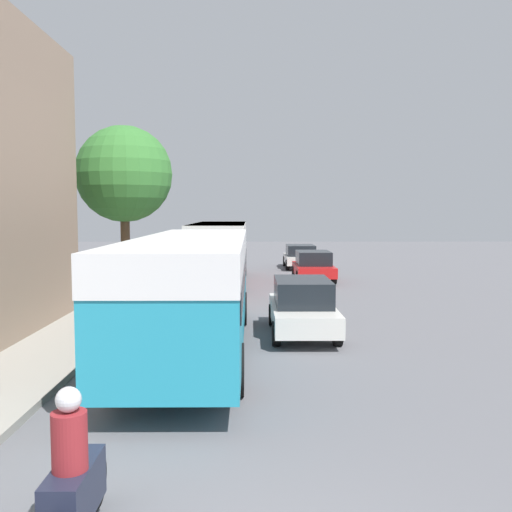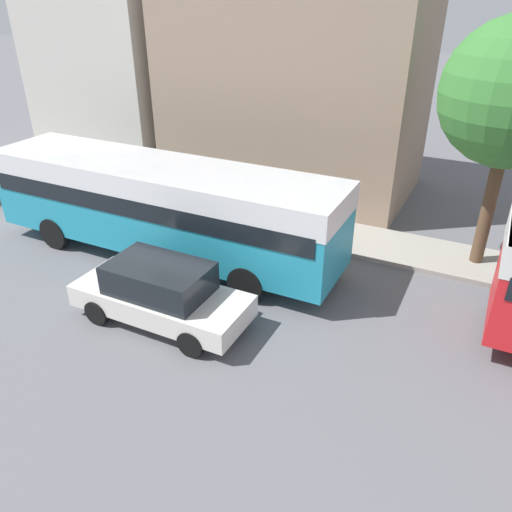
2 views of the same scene
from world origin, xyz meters
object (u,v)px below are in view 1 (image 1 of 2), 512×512
motorcycle_behind_lead (73,485)px  pedestrian_near_curb (165,260)px  bus_following (219,244)px  car_distant (313,265)px  car_crossing (302,306)px  bus_lead (193,277)px  car_far_curb (300,256)px

motorcycle_behind_lead → pedestrian_near_curb: pedestrian_near_curb is taller
bus_following → car_distant: size_ratio=2.27×
car_crossing → bus_following: bearing=-75.7°
bus_lead → motorcycle_behind_lead: 8.33m
car_far_curb → bus_lead: bearing=77.8°
car_far_curb → pedestrian_near_curb: size_ratio=2.47×
motorcycle_behind_lead → car_far_curb: 29.19m
bus_lead → motorcycle_behind_lead: size_ratio=4.86×
motorcycle_behind_lead → pedestrian_near_curb: size_ratio=1.31×
pedestrian_near_curb → bus_following: bearing=-14.8°
bus_following → car_crossing: size_ratio=2.13×
pedestrian_near_curb → motorcycle_behind_lead: bearing=-83.9°
bus_lead → bus_following: 13.62m
motorcycle_behind_lead → car_crossing: 10.70m
car_crossing → pedestrian_near_curb: bearing=-65.3°
bus_lead → motorcycle_behind_lead: (-0.42, -8.24, -1.18)m
motorcycle_behind_lead → car_distant: size_ratio=0.55×
bus_lead → motorcycle_behind_lead: bearing=-92.9°
bus_following → car_distant: 4.80m
bus_following → motorcycle_behind_lead: bearing=-90.8°
bus_lead → car_distant: (4.52, 14.22, -1.10)m
car_distant → pedestrian_near_curb: bearing=-0.9°
motorcycle_behind_lead → car_far_curb: bearing=80.4°
bus_lead → motorcycle_behind_lead: bus_lead is taller
bus_lead → bus_following: bearing=90.5°
car_crossing → car_distant: 12.38m
motorcycle_behind_lead → car_crossing: (3.28, 10.19, 0.12)m
bus_following → pedestrian_near_curb: bearing=165.2°
bus_lead → pedestrian_near_curb: 14.64m
bus_following → motorcycle_behind_lead: 21.89m
car_crossing → car_far_curb: bearing=-94.8°
car_crossing → pedestrian_near_curb: pedestrian_near_curb is taller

